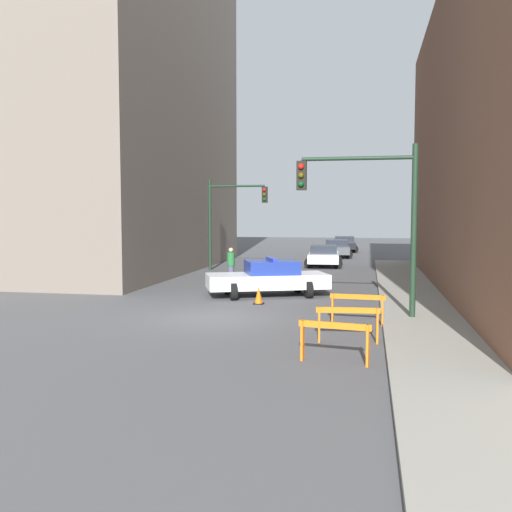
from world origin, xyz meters
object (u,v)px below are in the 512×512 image
Objects in this scene: parked_car_near at (324,256)px; traffic_light_far at (228,211)px; police_car at (268,278)px; pedestrian_crossing at (231,265)px; barrier_front at (335,335)px; barrier_back at (358,304)px; parked_car_mid at (336,248)px; parked_car_far at (344,244)px; barrier_mid at (348,319)px; traffic_cone at (259,295)px; traffic_light_near at (375,204)px.

traffic_light_far is at bearing -150.57° from parked_car_near.
police_car is 3.04× the size of pedestrian_crossing.
traffic_light_far reaches higher than barrier_front.
police_car is 6.37m from barrier_back.
pedestrian_crossing is (-3.95, -16.83, 0.19)m from parked_car_mid.
parked_car_far is 2.76× the size of barrier_mid.
traffic_cone is at bearing -97.68° from parked_car_near.
traffic_cone is (-1.16, -15.04, -0.36)m from parked_car_near.
police_car is 1.14× the size of parked_car_mid.
parked_car_mid is 6.75× the size of traffic_cone.
traffic_light_far is at bearing -121.25° from parked_car_mid.
parked_car_mid is at bearing 93.76° from barrier_mid.
traffic_light_far is at bearing 116.90° from barrier_back.
traffic_cone is at bearing 112.41° from barrier_front.
traffic_light_far is 3.13× the size of pedestrian_crossing.
traffic_light_far is 6.73m from parked_car_near.
parked_car_near is 22.77m from barrier_front.
pedestrian_crossing is 10.87m from barrier_back.
pedestrian_crossing is (-6.45, 8.03, -2.67)m from traffic_light_near.
pedestrian_crossing is 2.53× the size of traffic_cone.
parked_car_near is at bearing -96.29° from parked_car_far.
parked_car_near is at bearing -97.07° from parked_car_mid.
parked_car_far reaches higher than barrier_mid.
pedestrian_crossing is 14.60m from barrier_front.
traffic_light_near is 1.00× the size of traffic_light_far.
police_car is at bearing 133.44° from traffic_light_near.
traffic_light_far is 20.83m from barrier_front.
parked_car_near and parked_car_mid have the same top height.
barrier_front is 8.28m from traffic_cone.
pedestrian_crossing reaches higher than traffic_cone.
parked_car_mid is 2.79× the size of barrier_front.
parked_car_mid is at bearing -96.36° from parked_car_far.
traffic_light_near is 7.93× the size of traffic_cone.
police_car is 3.18× the size of barrier_front.
police_car is (-4.02, 4.24, -2.81)m from traffic_light_near.
parked_car_far is at bearing 82.79° from parked_car_mid.
parked_car_mid is (5.54, 10.95, -2.72)m from traffic_light_far.
traffic_light_near is at bearing -88.69° from parked_car_mid.
traffic_light_far reaches higher than parked_car_mid.
parked_car_mid reaches higher than traffic_cone.
barrier_front is at bearing -3.27° from pedestrian_crossing.
barrier_mid is (1.86, -28.27, -0.06)m from parked_car_mid.
parked_car_mid is at bearing 86.18° from traffic_cone.
parked_car_near is 1.00× the size of parked_car_far.
barrier_mid and barrier_back have the same top height.
barrier_front and barrier_back have the same top height.
police_car is (4.01, -9.67, -2.67)m from traffic_light_far.
police_car reaches higher than traffic_cone.
parked_car_mid is (0.35, 7.62, 0.00)m from parked_car_near.
traffic_light_near is at bearing 81.07° from barrier_front.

